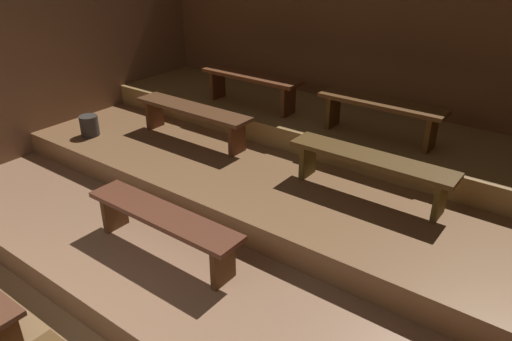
{
  "coord_description": "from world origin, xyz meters",
  "views": [
    {
      "loc": [
        2.68,
        -0.16,
        2.79
      ],
      "look_at": [
        0.05,
        3.34,
        0.59
      ],
      "focal_mm": 33.97,
      "sensor_mm": 36.0,
      "label": 1
    }
  ],
  "objects_px": {
    "bench_middle_left": "(193,114)",
    "bench_upper_right": "(381,109)",
    "pail_middle": "(89,126)",
    "bench_upper_left": "(251,82)",
    "bench_middle_right": "(370,164)",
    "bench_lower_center": "(163,221)"
  },
  "relations": [
    {
      "from": "bench_middle_right",
      "to": "bench_upper_right",
      "type": "bearing_deg",
      "value": 109.32
    },
    {
      "from": "bench_middle_right",
      "to": "pail_middle",
      "type": "relative_size",
      "value": 6.34
    },
    {
      "from": "bench_upper_right",
      "to": "pail_middle",
      "type": "relative_size",
      "value": 5.42
    },
    {
      "from": "bench_middle_right",
      "to": "pail_middle",
      "type": "bearing_deg",
      "value": -168.92
    },
    {
      "from": "bench_middle_right",
      "to": "pail_middle",
      "type": "xyz_separation_m",
      "value": [
        -3.35,
        -0.66,
        -0.2
      ]
    },
    {
      "from": "bench_middle_left",
      "to": "bench_upper_right",
      "type": "bearing_deg",
      "value": 21.49
    },
    {
      "from": "bench_middle_right",
      "to": "bench_upper_right",
      "type": "relative_size",
      "value": 1.17
    },
    {
      "from": "bench_upper_left",
      "to": "pail_middle",
      "type": "relative_size",
      "value": 5.42
    },
    {
      "from": "bench_middle_left",
      "to": "pail_middle",
      "type": "bearing_deg",
      "value": -149.36
    },
    {
      "from": "bench_lower_center",
      "to": "bench_upper_right",
      "type": "relative_size",
      "value": 1.16
    },
    {
      "from": "bench_lower_center",
      "to": "bench_middle_left",
      "type": "height_order",
      "value": "bench_middle_left"
    },
    {
      "from": "bench_lower_center",
      "to": "bench_upper_left",
      "type": "relative_size",
      "value": 1.16
    },
    {
      "from": "bench_upper_left",
      "to": "bench_upper_right",
      "type": "height_order",
      "value": "same"
    },
    {
      "from": "bench_middle_right",
      "to": "pail_middle",
      "type": "distance_m",
      "value": 3.42
    },
    {
      "from": "bench_upper_right",
      "to": "bench_lower_center",
      "type": "bearing_deg",
      "value": -110.35
    },
    {
      "from": "bench_middle_right",
      "to": "bench_upper_right",
      "type": "xyz_separation_m",
      "value": [
        -0.27,
        0.78,
        0.25
      ]
    },
    {
      "from": "bench_lower_center",
      "to": "bench_middle_left",
      "type": "xyz_separation_m",
      "value": [
        -1.11,
        1.55,
        0.26
      ]
    },
    {
      "from": "pail_middle",
      "to": "bench_upper_left",
      "type": "bearing_deg",
      "value": 46.07
    },
    {
      "from": "bench_middle_left",
      "to": "bench_lower_center",
      "type": "bearing_deg",
      "value": -54.44
    },
    {
      "from": "bench_middle_left",
      "to": "bench_upper_left",
      "type": "xyz_separation_m",
      "value": [
        0.27,
        0.78,
        0.25
      ]
    },
    {
      "from": "bench_middle_left",
      "to": "pail_middle",
      "type": "distance_m",
      "value": 1.3
    },
    {
      "from": "bench_middle_left",
      "to": "bench_upper_left",
      "type": "bearing_deg",
      "value": 70.68
    }
  ]
}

